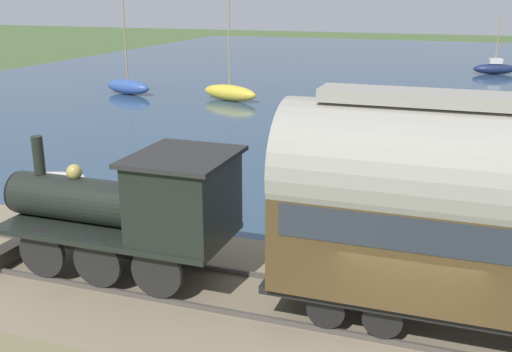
% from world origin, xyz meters
% --- Properties ---
extents(harbor_water, '(80.00, 80.00, 0.01)m').
position_xyz_m(harbor_water, '(44.36, 0.00, 0.00)').
color(harbor_water, '#2D4760').
rests_on(harbor_water, ground).
extents(rail_embankment, '(5.94, 56.00, 0.70)m').
position_xyz_m(rail_embankment, '(1.09, 0.00, 0.29)').
color(rail_embankment, '#84755B').
rests_on(rail_embankment, ground).
extents(steam_locomotive, '(2.38, 5.89, 3.05)m').
position_xyz_m(steam_locomotive, '(1.09, 6.03, 2.40)').
color(steam_locomotive, black).
rests_on(steam_locomotive, rail_embankment).
extents(passenger_coach, '(2.62, 8.64, 4.55)m').
position_xyz_m(passenger_coach, '(1.09, -1.51, 3.15)').
color(passenger_coach, black).
rests_on(passenger_coach, rail_embankment).
extents(sailboat_navy, '(2.17, 3.88, 5.15)m').
position_xyz_m(sailboat_navy, '(47.22, -2.88, 0.55)').
color(sailboat_navy, '#192347').
rests_on(sailboat_navy, harbor_water).
extents(sailboat_yellow, '(2.37, 4.43, 7.35)m').
position_xyz_m(sailboat_yellow, '(26.96, 14.18, 0.58)').
color(sailboat_yellow, gold).
rests_on(sailboat_yellow, harbor_water).
extents(sailboat_blue, '(2.05, 4.02, 6.44)m').
position_xyz_m(sailboat_blue, '(26.97, 21.93, 0.57)').
color(sailboat_blue, '#335199').
rests_on(sailboat_blue, harbor_water).
extents(rowboat_off_pier, '(1.99, 1.65, 0.45)m').
position_xyz_m(rowboat_off_pier, '(7.79, 4.48, 0.23)').
color(rowboat_off_pier, '#B7B2A3').
rests_on(rowboat_off_pier, harbor_water).
extents(rowboat_far_out, '(1.70, 2.61, 0.33)m').
position_xyz_m(rowboat_far_out, '(8.12, 13.95, 0.17)').
color(rowboat_far_out, beige).
rests_on(rowboat_far_out, harbor_water).
extents(rowboat_mid_harbor, '(2.53, 2.05, 0.45)m').
position_xyz_m(rowboat_mid_harbor, '(11.09, 11.06, 0.23)').
color(rowboat_mid_harbor, beige).
rests_on(rowboat_mid_harbor, harbor_water).
extents(rowboat_near_shore, '(1.67, 3.07, 0.55)m').
position_xyz_m(rowboat_near_shore, '(8.28, -1.47, 0.29)').
color(rowboat_near_shore, beige).
rests_on(rowboat_near_shore, harbor_water).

